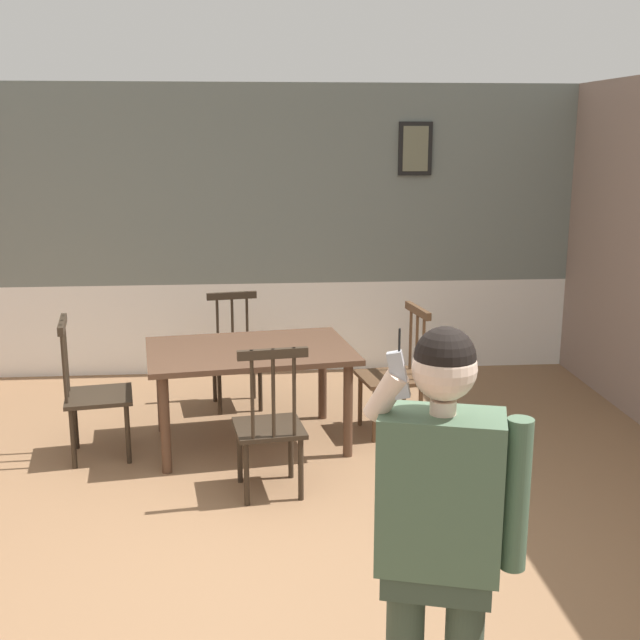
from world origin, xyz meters
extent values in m
plane|color=#846042|center=(0.00, 0.00, 0.00)|extent=(8.20, 8.20, 0.00)
cube|color=slate|center=(0.00, 3.73, 1.82)|extent=(6.21, 0.12, 1.87)
cube|color=white|center=(0.00, 3.74, 0.44)|extent=(6.21, 0.14, 0.89)
cube|color=white|center=(0.00, 3.71, 0.89)|extent=(6.21, 0.05, 0.06)
cube|color=black|center=(1.49, 3.65, 2.16)|extent=(0.32, 0.03, 0.50)
cube|color=#6E7059|center=(1.49, 3.64, 2.16)|extent=(0.24, 0.01, 0.42)
cube|color=#4C3323|center=(-0.09, 1.80, 0.73)|extent=(1.63, 1.22, 0.04)
cylinder|color=#4C3323|center=(-0.68, 1.30, 0.35)|extent=(0.07, 0.07, 0.71)
cylinder|color=#4C3323|center=(0.61, 1.49, 0.35)|extent=(0.07, 0.07, 0.71)
cylinder|color=#4C3323|center=(-0.80, 2.11, 0.35)|extent=(0.07, 0.07, 0.71)
cylinder|color=#4C3323|center=(0.49, 2.30, 0.35)|extent=(0.07, 0.07, 0.71)
cube|color=#2D2319|center=(0.03, 0.95, 0.44)|extent=(0.49, 0.49, 0.03)
cube|color=#2D2319|center=(0.05, 0.75, 1.00)|extent=(0.44, 0.10, 0.06)
cylinder|color=#2D2319|center=(-0.08, 0.74, 0.74)|extent=(0.02, 0.02, 0.57)
cylinder|color=#2D2319|center=(0.05, 0.75, 0.74)|extent=(0.02, 0.02, 0.57)
cylinder|color=#2D2319|center=(0.18, 0.77, 0.74)|extent=(0.02, 0.02, 0.57)
cylinder|color=#2D2319|center=(-0.17, 1.10, 0.21)|extent=(0.04, 0.04, 0.43)
cylinder|color=#2D2319|center=(0.18, 1.15, 0.21)|extent=(0.04, 0.04, 0.43)
cylinder|color=#2D2319|center=(-0.12, 0.75, 0.21)|extent=(0.04, 0.04, 0.43)
cylinder|color=#2D2319|center=(0.22, 0.80, 0.21)|extent=(0.04, 0.04, 0.43)
cube|color=#513823|center=(1.00, 1.96, 0.44)|extent=(0.54, 0.54, 0.03)
cube|color=#513823|center=(1.21, 1.99, 0.97)|extent=(0.12, 0.47, 0.06)
cylinder|color=#513823|center=(1.23, 1.85, 0.73)|extent=(0.02, 0.02, 0.54)
cylinder|color=#513823|center=(1.21, 1.99, 0.73)|extent=(0.02, 0.02, 0.54)
cylinder|color=#513823|center=(1.18, 2.13, 0.73)|extent=(0.02, 0.02, 0.54)
cylinder|color=#513823|center=(0.84, 1.74, 0.21)|extent=(0.04, 0.04, 0.43)
cylinder|color=#513823|center=(0.78, 2.11, 0.21)|extent=(0.04, 0.04, 0.43)
cylinder|color=#513823|center=(1.21, 1.80, 0.21)|extent=(0.04, 0.04, 0.43)
cylinder|color=#513823|center=(1.15, 2.17, 0.21)|extent=(0.04, 0.04, 0.43)
cube|color=#2D2319|center=(-0.22, 2.65, 0.44)|extent=(0.50, 0.50, 0.03)
cube|color=#2D2319|center=(-0.25, 2.84, 0.94)|extent=(0.43, 0.11, 0.06)
cylinder|color=#2D2319|center=(-0.12, 2.86, 0.71)|extent=(0.02, 0.02, 0.51)
cylinder|color=#2D2319|center=(-0.25, 2.84, 0.71)|extent=(0.02, 0.02, 0.51)
cylinder|color=#2D2319|center=(-0.38, 2.82, 0.71)|extent=(0.02, 0.02, 0.51)
cylinder|color=#2D2319|center=(-0.02, 2.51, 0.21)|extent=(0.04, 0.04, 0.42)
cylinder|color=#2D2319|center=(-0.36, 2.45, 0.21)|extent=(0.04, 0.04, 0.42)
cylinder|color=#2D2319|center=(-0.07, 2.85, 0.21)|extent=(0.04, 0.04, 0.42)
cylinder|color=#2D2319|center=(-0.41, 2.79, 0.21)|extent=(0.04, 0.04, 0.42)
cube|color=#2D2319|center=(-1.18, 1.64, 0.46)|extent=(0.54, 0.54, 0.03)
cube|color=#2D2319|center=(-1.40, 1.61, 1.00)|extent=(0.12, 0.47, 0.06)
cylinder|color=#2D2319|center=(-1.42, 1.75, 0.75)|extent=(0.02, 0.02, 0.56)
cylinder|color=#2D2319|center=(-1.40, 1.61, 0.75)|extent=(0.02, 0.02, 0.56)
cylinder|color=#2D2319|center=(-1.37, 1.47, 0.75)|extent=(0.02, 0.02, 0.56)
cylinder|color=#2D2319|center=(-1.03, 1.86, 0.22)|extent=(0.04, 0.04, 0.44)
cylinder|color=#2D2319|center=(-0.97, 1.49, 0.22)|extent=(0.04, 0.04, 0.44)
cylinder|color=#2D2319|center=(-1.40, 1.80, 0.22)|extent=(0.04, 0.04, 0.44)
cylinder|color=#2D2319|center=(-1.34, 1.43, 0.22)|extent=(0.04, 0.04, 0.44)
cube|color=#3A493A|center=(0.58, -1.43, 0.78)|extent=(0.43, 0.31, 0.12)
cube|color=#4C664C|center=(0.58, -1.43, 1.10)|extent=(0.47, 0.34, 0.58)
cylinder|color=#4C664C|center=(0.83, -1.50, 1.11)|extent=(0.09, 0.09, 0.55)
cylinder|color=beige|center=(0.39, -1.40, 1.45)|extent=(0.18, 0.16, 0.20)
cylinder|color=beige|center=(0.58, -1.43, 1.41)|extent=(0.09, 0.09, 0.05)
sphere|color=beige|center=(0.58, -1.43, 1.55)|extent=(0.22, 0.22, 0.22)
sphere|color=black|center=(0.58, -1.43, 1.59)|extent=(0.21, 0.21, 0.21)
cube|color=#B7B7BC|center=(0.43, -1.42, 1.53)|extent=(0.09, 0.06, 0.17)
cylinder|color=black|center=(0.43, -1.42, 1.65)|extent=(0.01, 0.01, 0.08)
camera|label=1|loc=(-0.05, -3.94, 2.32)|focal=44.83mm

